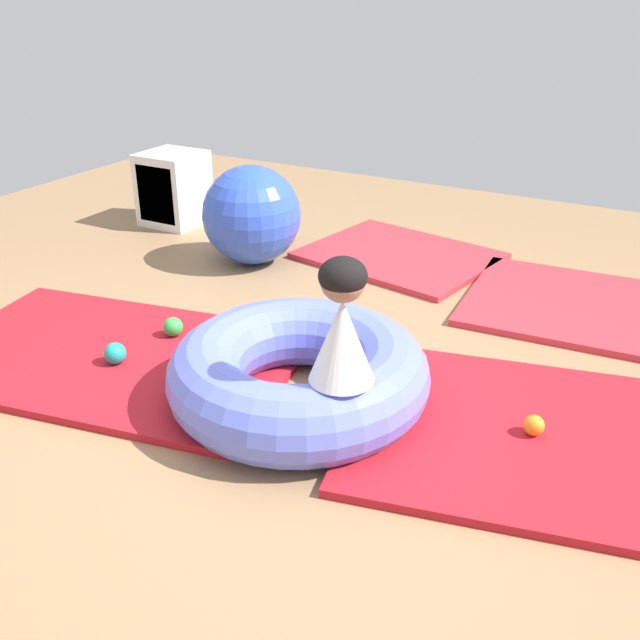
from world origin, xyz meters
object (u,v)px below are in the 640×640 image
(exercise_ball_large, at_px, (252,215))
(play_ball_teal, at_px, (115,353))
(inflatable_cushion, at_px, (298,374))
(storage_cube, at_px, (172,189))
(play_ball_green, at_px, (173,327))
(child_in_white, at_px, (342,322))
(play_ball_orange, at_px, (534,425))

(exercise_ball_large, bearing_deg, play_ball_teal, -81.20)
(inflatable_cushion, height_order, storage_cube, storage_cube)
(storage_cube, bearing_deg, inflatable_cushion, -39.30)
(play_ball_green, bearing_deg, inflatable_cushion, -13.58)
(child_in_white, xyz_separation_m, play_ball_teal, (-1.29, 0.05, -0.50))
(play_ball_teal, bearing_deg, exercise_ball_large, 98.80)
(play_ball_green, distance_m, play_ball_teal, 0.38)
(play_ball_orange, xyz_separation_m, storage_cube, (-3.25, 1.59, 0.20))
(play_ball_green, xyz_separation_m, storage_cube, (-1.32, 1.61, 0.19))
(inflatable_cushion, bearing_deg, play_ball_orange, 13.24)
(inflatable_cushion, bearing_deg, exercise_ball_large, 130.24)
(inflatable_cushion, relative_size, exercise_ball_large, 1.78)
(storage_cube, bearing_deg, exercise_ball_large, -21.13)
(inflatable_cushion, xyz_separation_m, play_ball_teal, (-0.97, -0.16, -0.08))
(play_ball_teal, bearing_deg, storage_cube, 122.53)
(play_ball_teal, bearing_deg, play_ball_green, 81.56)
(child_in_white, height_order, play_ball_orange, child_in_white)
(play_ball_green, bearing_deg, exercise_ball_large, 103.98)
(inflatable_cushion, distance_m, exercise_ball_large, 1.89)
(inflatable_cushion, relative_size, storage_cube, 2.12)
(play_ball_green, distance_m, exercise_ball_large, 1.28)
(play_ball_teal, height_order, storage_cube, storage_cube)
(inflatable_cushion, bearing_deg, play_ball_green, 166.42)
(play_ball_orange, bearing_deg, exercise_ball_large, 151.69)
(child_in_white, height_order, play_ball_green, child_in_white)
(play_ball_green, relative_size, play_ball_teal, 0.96)
(child_in_white, relative_size, play_ball_green, 4.95)
(child_in_white, xyz_separation_m, play_ball_orange, (0.69, 0.45, -0.51))
(child_in_white, bearing_deg, exercise_ball_large, -11.98)
(play_ball_green, xyz_separation_m, exercise_ball_large, (-0.30, 1.22, 0.24))
(play_ball_orange, bearing_deg, play_ball_teal, -168.72)
(inflatable_cushion, xyz_separation_m, play_ball_orange, (1.01, 0.24, -0.09))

